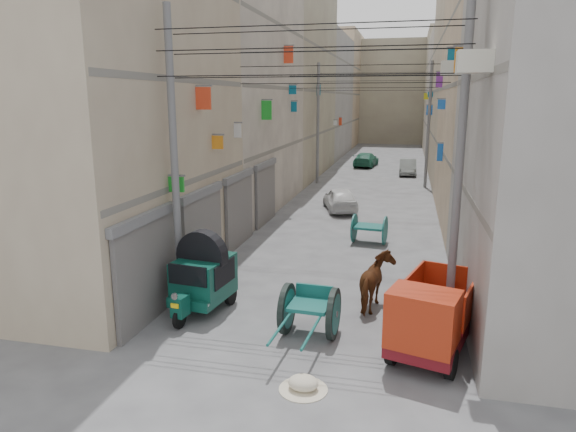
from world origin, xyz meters
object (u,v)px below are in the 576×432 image
(second_cart, at_px, (369,228))
(distant_car_grey, at_px, (408,167))
(horse, at_px, (377,282))
(auto_rickshaw, at_px, (203,275))
(tonga_cart, at_px, (310,310))
(mini_truck, at_px, (431,321))
(distant_car_white, at_px, (340,199))
(distant_car_green, at_px, (366,160))
(feed_sack, at_px, (303,383))

(second_cart, distance_m, distant_car_grey, 20.07)
(horse, xyz_separation_m, distant_car_grey, (0.67, 26.60, -0.17))
(auto_rickshaw, distance_m, tonga_cart, 3.26)
(mini_truck, height_order, horse, mini_truck)
(horse, distance_m, distant_car_white, 12.78)
(auto_rickshaw, height_order, horse, auto_rickshaw)
(mini_truck, bearing_deg, distant_car_grey, 107.25)
(mini_truck, xyz_separation_m, second_cart, (-2.03, 9.10, -0.25))
(tonga_cart, height_order, horse, horse)
(tonga_cart, bearing_deg, distant_car_white, 97.96)
(tonga_cart, bearing_deg, horse, 57.67)
(mini_truck, bearing_deg, distant_car_white, 120.83)
(auto_rickshaw, height_order, distant_car_white, auto_rickshaw)
(auto_rickshaw, relative_size, horse, 1.40)
(second_cart, height_order, distant_car_white, distant_car_white)
(distant_car_white, relative_size, distant_car_green, 0.88)
(auto_rickshaw, xyz_separation_m, tonga_cart, (3.12, -0.87, -0.35))
(distant_car_white, xyz_separation_m, distant_car_grey, (3.33, 14.10, -0.03))
(distant_car_white, relative_size, distant_car_grey, 1.01)
(distant_car_green, bearing_deg, auto_rickshaw, 93.30)
(distant_car_white, xyz_separation_m, distant_car_green, (-0.20, 18.33, -0.02))
(auto_rickshaw, xyz_separation_m, mini_truck, (5.93, -1.34, -0.14))
(second_cart, xyz_separation_m, distant_car_green, (-2.15, 24.25, -0.02))
(feed_sack, xyz_separation_m, distant_car_green, (-1.71, 35.30, 0.44))
(feed_sack, relative_size, horse, 0.34)
(auto_rickshaw, height_order, tonga_cart, auto_rickshaw)
(distant_car_white, height_order, distant_car_grey, distant_car_white)
(auto_rickshaw, relative_size, tonga_cart, 0.88)
(mini_truck, xyz_separation_m, horse, (-1.33, 2.51, -0.11))
(mini_truck, height_order, distant_car_grey, mini_truck)
(tonga_cart, height_order, second_cart, tonga_cart)
(distant_car_grey, relative_size, distant_car_green, 0.87)
(distant_car_green, bearing_deg, second_cart, 101.49)
(auto_rickshaw, distance_m, distant_car_grey, 28.28)
(feed_sack, distance_m, distant_car_grey, 31.12)
(mini_truck, height_order, feed_sack, mini_truck)
(feed_sack, bearing_deg, distant_car_grey, 86.66)
(feed_sack, distance_m, distant_car_green, 35.34)
(tonga_cart, relative_size, distant_car_green, 0.70)
(horse, bearing_deg, feed_sack, 81.57)
(horse, height_order, distant_car_white, horse)
(tonga_cart, bearing_deg, distant_car_green, 95.72)
(distant_car_green, bearing_deg, feed_sack, 99.19)
(auto_rickshaw, distance_m, mini_truck, 6.08)
(feed_sack, bearing_deg, distant_car_white, 95.10)
(auto_rickshaw, xyz_separation_m, distant_car_white, (1.94, 13.68, -0.40))
(second_cart, bearing_deg, distant_car_grey, 92.73)
(second_cart, distance_m, distant_car_green, 24.35)
(tonga_cart, height_order, distant_car_grey, tonga_cart)
(feed_sack, relative_size, distant_car_green, 0.15)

